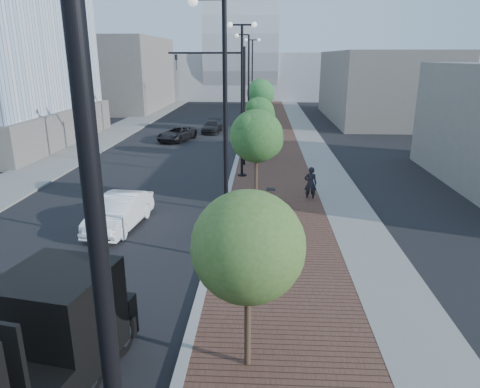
{
  "coord_description": "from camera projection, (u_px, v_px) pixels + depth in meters",
  "views": [
    {
      "loc": [
        1.89,
        -5.16,
        7.36
      ],
      "look_at": [
        1.0,
        12.0,
        2.0
      ],
      "focal_mm": 33.02,
      "sensor_mm": 36.0,
      "label": 1
    }
  ],
  "objects": [
    {
      "name": "streetlight_3",
      "position": [
        247.0,
        93.0,
        38.3
      ],
      "size": [
        1.44,
        0.56,
        9.21
      ],
      "color": "black",
      "rests_on": "ground"
    },
    {
      "name": "tree_3",
      "position": [
        261.0,
        93.0,
        43.14
      ],
      "size": [
        2.69,
        2.69,
        5.32
      ],
      "color": "#382619",
      "rests_on": "ground"
    },
    {
      "name": "traffic_mast",
      "position": [
        231.0,
        94.0,
        29.57
      ],
      "size": [
        5.09,
        0.2,
        8.0
      ],
      "color": "black",
      "rests_on": "ground"
    },
    {
      "name": "sidewalk",
      "position": [
        279.0,
        131.0,
        45.14
      ],
      "size": [
        7.0,
        140.0,
        0.12
      ],
      "primitive_type": "cube",
      "color": "#4C2D23",
      "rests_on": "ground"
    },
    {
      "name": "tree_2",
      "position": [
        260.0,
        113.0,
        31.84
      ],
      "size": [
        2.28,
        2.21,
        4.62
      ],
      "color": "#382619",
      "rests_on": "ground"
    },
    {
      "name": "streetlight_1",
      "position": [
        222.0,
        147.0,
        15.42
      ],
      "size": [
        1.44,
        0.56,
        9.21
      ],
      "color": "black",
      "rests_on": "ground"
    },
    {
      "name": "streetlight_4",
      "position": [
        252.0,
        80.0,
        49.59
      ],
      "size": [
        1.72,
        0.56,
        9.28
      ],
      "color": "black",
      "rests_on": "ground"
    },
    {
      "name": "commercial_block_ne",
      "position": [
        381.0,
        86.0,
        52.88
      ],
      "size": [
        12.0,
        22.0,
        8.0
      ],
      "primitive_type": "cube",
      "color": "#66625C",
      "rests_on": "ground"
    },
    {
      "name": "curb",
      "position": [
        244.0,
        131.0,
        45.32
      ],
      "size": [
        0.3,
        140.0,
        0.14
      ],
      "primitive_type": "cube",
      "color": "gray",
      "rests_on": "ground"
    },
    {
      "name": "tree_0",
      "position": [
        250.0,
        247.0,
        9.99
      ],
      "size": [
        2.63,
        2.62,
        4.56
      ],
      "color": "#382619",
      "rests_on": "ground"
    },
    {
      "name": "convention_center",
      "position": [
        244.0,
        64.0,
        86.55
      ],
      "size": [
        50.0,
        30.0,
        50.0
      ],
      "color": "#A2A6AB",
      "rests_on": "ground"
    },
    {
      "name": "pedestrian",
      "position": [
        310.0,
        184.0,
        23.39
      ],
      "size": [
        0.7,
        0.49,
        1.84
      ],
      "primitive_type": "imported",
      "rotation": [
        0.0,
        0.0,
        3.07
      ],
      "color": "black",
      "rests_on": "ground"
    },
    {
      "name": "white_sedan",
      "position": [
        119.0,
        212.0,
        19.64
      ],
      "size": [
        2.08,
        4.69,
        1.5
      ],
      "primitive_type": "imported",
      "rotation": [
        0.0,
        0.0,
        -0.11
      ],
      "color": "white",
      "rests_on": "ground"
    },
    {
      "name": "tree_1",
      "position": [
        257.0,
        136.0,
        20.3
      ],
      "size": [
        2.49,
        2.46,
        5.1
      ],
      "color": "#382619",
      "rests_on": "ground"
    },
    {
      "name": "west_sidewalk",
      "position": [
        120.0,
        130.0,
        45.96
      ],
      "size": [
        4.0,
        140.0,
        0.12
      ],
      "primitive_type": "cube",
      "color": "slate",
      "rests_on": "ground"
    },
    {
      "name": "utility_cover_1",
      "position": [
        276.0,
        284.0,
        14.67
      ],
      "size": [
        0.5,
        0.5,
        0.02
      ],
      "primitive_type": "cube",
      "color": "black",
      "rests_on": "sidewalk"
    },
    {
      "name": "commercial_block_nw",
      "position": [
        113.0,
        74.0,
        63.91
      ],
      "size": [
        14.0,
        20.0,
        10.0
      ],
      "primitive_type": "cube",
      "color": "slate",
      "rests_on": "ground"
    },
    {
      "name": "streetlight_0",
      "position": [
        110.0,
        362.0,
        3.83
      ],
      "size": [
        1.72,
        0.56,
        9.28
      ],
      "color": "black",
      "rests_on": "ground"
    },
    {
      "name": "concrete_strip",
      "position": [
        305.0,
        131.0,
        45.01
      ],
      "size": [
        2.4,
        140.0,
        0.13
      ],
      "primitive_type": "cube",
      "color": "slate",
      "rests_on": "ground"
    },
    {
      "name": "utility_cover_2",
      "position": [
        271.0,
        189.0,
        25.16
      ],
      "size": [
        0.5,
        0.5,
        0.02
      ],
      "primitive_type": "cube",
      "color": "black",
      "rests_on": "sidewalk"
    },
    {
      "name": "dark_car_mid",
      "position": [
        177.0,
        134.0,
        40.17
      ],
      "size": [
        3.44,
        5.04,
        1.28
      ],
      "primitive_type": "imported",
      "rotation": [
        0.0,
        0.0,
        -0.31
      ],
      "color": "black",
      "rests_on": "ground"
    },
    {
      "name": "streetlight_2",
      "position": [
        242.0,
        101.0,
        26.71
      ],
      "size": [
        1.72,
        0.56,
        9.28
      ],
      "color": "black",
      "rests_on": "ground"
    },
    {
      "name": "dark_car_far",
      "position": [
        212.0,
        127.0,
        44.61
      ],
      "size": [
        1.96,
        4.22,
        1.19
      ],
      "primitive_type": "imported",
      "rotation": [
        0.0,
        0.0,
        -0.07
      ],
      "color": "black",
      "rests_on": "ground"
    }
  ]
}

